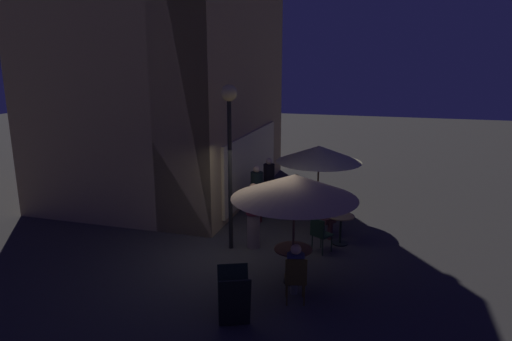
{
  "coord_description": "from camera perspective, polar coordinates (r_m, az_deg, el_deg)",
  "views": [
    {
      "loc": [
        -9.32,
        -2.79,
        4.55
      ],
      "look_at": [
        1.13,
        0.27,
        1.9
      ],
      "focal_mm": 31.55,
      "sensor_mm": 36.0,
      "label": 1
    }
  ],
  "objects": [
    {
      "name": "patron_standing_3",
      "position": [
        12.93,
        0.1,
        -2.99
      ],
      "size": [
        0.35,
        0.35,
        1.67
      ],
      "rotation": [
        0.0,
        0.0,
        0.14
      ],
      "color": "#421317",
      "rests_on": "ground"
    },
    {
      "name": "patio_umbrella_0",
      "position": [
        13.29,
        7.99,
        2.09
      ],
      "size": [
        2.51,
        2.51,
        2.15
      ],
      "color": "black",
      "rests_on": "ground"
    },
    {
      "name": "patron_seated_2",
      "position": [
        12.05,
        8.67,
        -5.1
      ],
      "size": [
        0.53,
        0.54,
        1.23
      ],
      "rotation": [
        0.0,
        0.0,
        -2.28
      ],
      "color": "#432225",
      "rests_on": "ground"
    },
    {
      "name": "cafe_table_0",
      "position": [
        13.64,
        7.79,
        -3.59
      ],
      "size": [
        0.75,
        0.75,
        0.72
      ],
      "color": "black",
      "rests_on": "ground"
    },
    {
      "name": "street_lamp_near_corner",
      "position": [
        10.6,
        -3.4,
        5.58
      ],
      "size": [
        0.39,
        0.39,
        4.03
      ],
      "color": "black",
      "rests_on": "ground"
    },
    {
      "name": "cafe_chair_2",
      "position": [
        12.2,
        8.19,
        -5.6
      ],
      "size": [
        0.61,
        0.61,
        0.92
      ],
      "rotation": [
        0.0,
        0.0,
        -2.28
      ],
      "color": "brown",
      "rests_on": "ground"
    },
    {
      "name": "cafe_chair_3",
      "position": [
        11.07,
        8.09,
        -7.73
      ],
      "size": [
        0.58,
        0.58,
        0.89
      ],
      "rotation": [
        0.0,
        0.0,
        -0.56
      ],
      "color": "black",
      "rests_on": "ground"
    },
    {
      "name": "cafe_table_2",
      "position": [
        11.67,
        10.7,
        -6.69
      ],
      "size": [
        0.67,
        0.67,
        0.76
      ],
      "color": "black",
      "rests_on": "ground"
    },
    {
      "name": "patron_standing_5",
      "position": [
        11.17,
        -0.32,
        -5.78
      ],
      "size": [
        0.38,
        0.38,
        1.66
      ],
      "rotation": [
        0.0,
        0.0,
        1.97
      ],
      "color": "#836C5F",
      "rests_on": "ground"
    },
    {
      "name": "menu_sandwich_board",
      "position": [
        8.19,
        -2.81,
        -15.83
      ],
      "size": [
        0.84,
        0.77,
        1.01
      ],
      "rotation": [
        0.0,
        0.0,
        0.4
      ],
      "color": "black",
      "rests_on": "ground"
    },
    {
      "name": "ground_plane",
      "position": [
        10.74,
        -0.34,
        -11.37
      ],
      "size": [
        60.0,
        60.0,
        0.0
      ],
      "primitive_type": "plane",
      "color": "#373431"
    },
    {
      "name": "patron_seated_1",
      "position": [
        8.88,
        5.01,
        -12.21
      ],
      "size": [
        0.53,
        0.42,
        1.19
      ],
      "rotation": [
        0.0,
        0.0,
        0.26
      ],
      "color": "#76735B",
      "rests_on": "ground"
    },
    {
      "name": "cafe_building",
      "position": [
        14.29,
        -9.03,
        14.49
      ],
      "size": [
        7.94,
        6.31,
        9.6
      ],
      "color": "tan",
      "rests_on": "ground"
    },
    {
      "name": "patron_seated_0",
      "position": [
        13.84,
        5.33,
        -2.58
      ],
      "size": [
        0.41,
        0.53,
        1.2
      ],
      "rotation": [
        0.0,
        0.0,
        -1.82
      ],
      "color": "#777558",
      "rests_on": "ground"
    },
    {
      "name": "cafe_table_1",
      "position": [
        9.59,
        4.72,
        -10.83
      ],
      "size": [
        0.8,
        0.8,
        0.76
      ],
      "color": "black",
      "rests_on": "ground"
    },
    {
      "name": "patio_umbrella_1",
      "position": [
        9.07,
        4.9,
        -2.05
      ],
      "size": [
        2.59,
        2.59,
        2.35
      ],
      "color": "black",
      "rests_on": "ground"
    },
    {
      "name": "cafe_chair_0",
      "position": [
        13.94,
        4.77,
        -3.05
      ],
      "size": [
        0.49,
        0.49,
        0.91
      ],
      "rotation": [
        0.0,
        0.0,
        -1.82
      ],
      "color": "black",
      "rests_on": "ground"
    },
    {
      "name": "patron_standing_4",
      "position": [
        13.66,
        1.64,
        -1.94
      ],
      "size": [
        0.33,
        0.33,
        1.73
      ],
      "rotation": [
        0.0,
        0.0,
        1.25
      ],
      "color": "#243446",
      "rests_on": "ground"
    },
    {
      "name": "cafe_chair_1",
      "position": [
        8.8,
        5.06,
        -13.26
      ],
      "size": [
        0.5,
        0.5,
        0.97
      ],
      "rotation": [
        0.0,
        0.0,
        0.26
      ],
      "color": "#4D3E16",
      "rests_on": "ground"
    }
  ]
}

